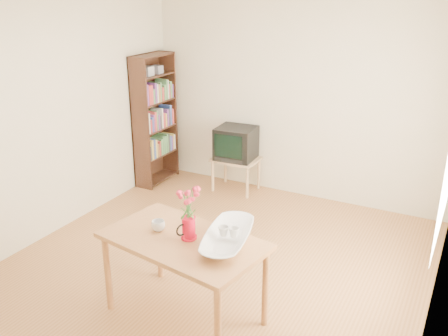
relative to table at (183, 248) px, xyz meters
The scene contains 11 objects.
room 0.96m from the table, 100.16° to the left, with size 4.50×4.50×4.50m.
table is the anchor object (origin of this frame).
tv_stand 2.82m from the table, 107.75° to the left, with size 0.60×0.45×0.46m.
bookshelf 3.17m from the table, 129.22° to the left, with size 0.28×0.70×1.80m.
pitcher 0.18m from the table, 34.80° to the left, with size 0.13×0.20×0.19m.
flowers 0.43m from the table, 32.49° to the left, with size 0.22×0.22×0.31m, color #D4314D, non-canonical shape.
mug 0.29m from the table, behind, with size 0.12×0.12×0.09m, color white.
bowl 0.49m from the table, 20.66° to the left, with size 0.51×0.51×0.48m, color white.
teacup_a 0.43m from the table, 23.13° to the left, with size 0.07×0.07×0.07m, color white.
teacup_b 0.50m from the table, 21.05° to the left, with size 0.07×0.07×0.07m, color white.
television 2.82m from the table, 107.66° to the left, with size 0.53×0.50×0.43m.
Camera 1 is at (2.12, -3.71, 2.71)m, focal length 40.00 mm.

